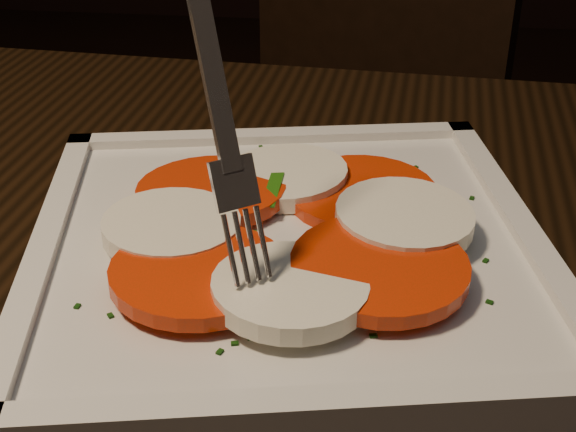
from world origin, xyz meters
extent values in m
cube|color=black|center=(-0.13, -0.11, 0.73)|extent=(1.25, 0.88, 0.04)
cube|color=black|center=(-0.26, 0.67, 0.45)|extent=(0.55, 0.55, 0.04)
cylinder|color=black|center=(-0.49, 0.57, 0.21)|extent=(0.04, 0.04, 0.41)
cylinder|color=black|center=(-0.16, 0.43, 0.21)|extent=(0.04, 0.04, 0.41)
cylinder|color=black|center=(-0.35, 0.90, 0.21)|extent=(0.04, 0.04, 0.41)
cylinder|color=black|center=(-0.02, 0.76, 0.21)|extent=(0.04, 0.04, 0.41)
cube|color=silver|center=(-0.22, -0.03, 0.76)|extent=(0.33, 0.33, 0.01)
cylinder|color=red|center=(-0.19, 0.02, 0.77)|extent=(0.09, 0.09, 0.01)
cylinder|color=white|center=(-0.23, 0.04, 0.77)|extent=(0.08, 0.08, 0.01)
cylinder|color=red|center=(-0.28, 0.01, 0.77)|extent=(0.09, 0.09, 0.01)
cylinder|color=white|center=(-0.29, -0.04, 0.77)|extent=(0.08, 0.08, 0.01)
cylinder|color=red|center=(-0.26, -0.08, 0.77)|extent=(0.09, 0.09, 0.01)
cylinder|color=white|center=(-0.22, -0.09, 0.78)|extent=(0.08, 0.08, 0.01)
cylinder|color=red|center=(-0.17, -0.07, 0.78)|extent=(0.09, 0.09, 0.01)
cylinder|color=white|center=(-0.16, -0.02, 0.78)|extent=(0.08, 0.08, 0.01)
cube|color=#235E10|center=(-0.15, -0.02, 0.78)|extent=(0.02, 0.03, 0.01)
cube|color=#235E10|center=(-0.25, -0.05, 0.78)|extent=(0.01, 0.04, 0.00)
cube|color=#235E10|center=(-0.27, 0.02, 0.78)|extent=(0.03, 0.05, 0.00)
cube|color=#235E10|center=(-0.18, -0.03, 0.78)|extent=(0.04, 0.04, 0.01)
cube|color=#235E10|center=(-0.24, 0.01, 0.78)|extent=(0.01, 0.04, 0.00)
cube|color=#235E10|center=(-0.29, -0.02, 0.78)|extent=(0.05, 0.01, 0.00)
cube|color=#0F3309|center=(-0.31, 0.05, 0.77)|extent=(0.00, 0.00, 0.00)
cube|color=#0F3309|center=(-0.14, -0.07, 0.77)|extent=(0.00, 0.00, 0.00)
cube|color=#0F3309|center=(-0.32, -0.10, 0.77)|extent=(0.00, 0.00, 0.00)
cube|color=#0F3309|center=(-0.26, 0.08, 0.77)|extent=(0.00, 0.00, 0.00)
cube|color=#0F3309|center=(-0.21, -0.11, 0.77)|extent=(0.00, 0.00, 0.00)
cube|color=#0F3309|center=(-0.12, -0.07, 0.77)|extent=(0.00, 0.00, 0.00)
cube|color=#0F3309|center=(-0.14, 0.04, 0.77)|extent=(0.00, 0.00, 0.00)
cube|color=#0F3309|center=(-0.30, -0.11, 0.77)|extent=(0.00, 0.00, 0.00)
cube|color=#0F3309|center=(-0.12, 0.03, 0.77)|extent=(0.00, 0.00, 0.00)
cube|color=#0F3309|center=(-0.16, 0.07, 0.77)|extent=(0.00, 0.00, 0.00)
cube|color=#0F3309|center=(-0.15, 0.07, 0.77)|extent=(0.00, 0.00, 0.00)
cube|color=#0F3309|center=(-0.26, 0.09, 0.77)|extent=(0.00, 0.00, 0.00)
cube|color=#0F3309|center=(-0.21, -0.11, 0.77)|extent=(0.00, 0.00, 0.00)
cube|color=#0F3309|center=(-0.24, -0.13, 0.77)|extent=(0.00, 0.00, 0.00)
cube|color=#0F3309|center=(-0.17, -0.11, 0.77)|extent=(0.00, 0.00, 0.00)
cube|color=#0F3309|center=(-0.23, -0.12, 0.77)|extent=(0.00, 0.00, 0.00)
cube|color=#0F3309|center=(-0.31, 0.00, 0.77)|extent=(0.00, 0.00, 0.00)
cube|color=#0F3309|center=(-0.15, 0.03, 0.77)|extent=(0.00, 0.00, 0.00)
cube|color=#0F3309|center=(-0.12, -0.04, 0.77)|extent=(0.00, 0.00, 0.00)
cube|color=#0F3309|center=(-0.31, -0.05, 0.77)|extent=(0.00, 0.00, 0.00)
cube|color=#0F3309|center=(-0.31, 0.02, 0.77)|extent=(0.00, 0.00, 0.00)
cube|color=#0F3309|center=(-0.25, -0.11, 0.77)|extent=(0.00, 0.00, 0.00)
cube|color=#0F3309|center=(-0.15, 0.03, 0.77)|extent=(0.00, 0.00, 0.00)
cube|color=#0F3309|center=(-0.24, -0.12, 0.77)|extent=(0.00, 0.00, 0.00)
camera|label=1|loc=(-0.18, -0.40, 1.00)|focal=50.00mm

